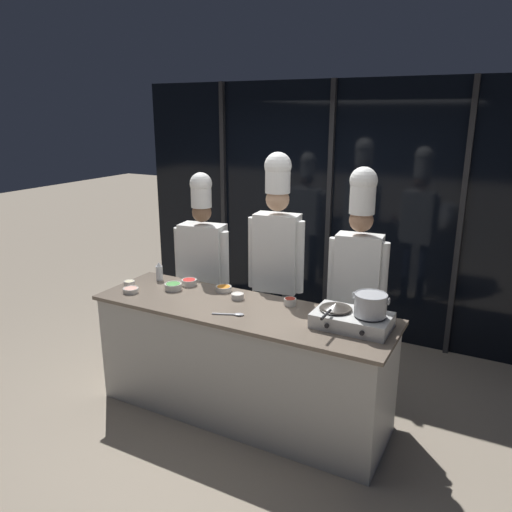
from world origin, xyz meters
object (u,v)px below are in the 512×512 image
object	(u,v)px
portable_stove	(352,320)
prep_bowl_carrots	(224,288)
prep_bowl_shrimp	(131,290)
chef_sous	(277,246)
stock_pot	(371,304)
chef_line	(358,265)
serving_spoon_slotted	(234,314)
chef_head	(203,256)
frying_pan	(336,306)
prep_bowl_onion	(237,296)
squeeze_bottle_clear	(159,272)
prep_bowl_chili_flakes	(290,301)
prep_bowl_scallions	(173,286)
prep_bowl_noodles	(129,284)
prep_bowl_bell_pepper	(189,282)

from	to	relation	value
portable_stove	prep_bowl_carrots	distance (m)	1.19
prep_bowl_shrimp	chef_sous	xyz separation A→B (m)	(0.95, 0.82, 0.30)
stock_pot	chef_sous	world-z (taller)	chef_sous
prep_bowl_shrimp	chef_line	bearing A→B (deg)	25.76
portable_stove	serving_spoon_slotted	xyz separation A→B (m)	(-0.83, -0.21, -0.05)
portable_stove	chef_head	xyz separation A→B (m)	(-1.65, 0.60, 0.08)
frying_pan	stock_pot	size ratio (longest dim) A/B	1.61
prep_bowl_onion	squeeze_bottle_clear	bearing A→B (deg)	174.88
portable_stove	serving_spoon_slotted	world-z (taller)	portable_stove
prep_bowl_chili_flakes	chef_sous	bearing A→B (deg)	126.67
portable_stove	chef_line	bearing A→B (deg)	104.01
stock_pot	prep_bowl_onion	size ratio (longest dim) A/B	2.41
stock_pot	prep_bowl_chili_flakes	world-z (taller)	stock_pot
portable_stove	chef_line	size ratio (longest dim) A/B	0.27
prep_bowl_chili_flakes	prep_bowl_onion	world-z (taller)	prep_bowl_chili_flakes
prep_bowl_carrots	serving_spoon_slotted	bearing A→B (deg)	-49.54
prep_bowl_onion	chef_line	world-z (taller)	chef_line
prep_bowl_chili_flakes	portable_stove	bearing A→B (deg)	-17.08
prep_bowl_shrimp	chef_line	size ratio (longest dim) A/B	0.07
prep_bowl_shrimp	chef_head	bearing A→B (deg)	76.92
stock_pot	prep_bowl_scallions	size ratio (longest dim) A/B	1.70
portable_stove	chef_sous	distance (m)	1.12
prep_bowl_noodles	serving_spoon_slotted	size ratio (longest dim) A/B	0.40
serving_spoon_slotted	prep_bowl_chili_flakes	bearing A→B (deg)	53.57
prep_bowl_scallions	prep_bowl_bell_pepper	size ratio (longest dim) A/B	1.11
chef_head	chef_sous	distance (m)	0.79
frying_pan	serving_spoon_slotted	bearing A→B (deg)	-163.91
prep_bowl_scallions	prep_bowl_chili_flakes	xyz separation A→B (m)	(1.02, 0.15, 0.00)
portable_stove	prep_bowl_noodles	distance (m)	1.95
squeeze_bottle_clear	chef_sous	distance (m)	1.08
frying_pan	prep_bowl_scallions	distance (m)	1.45
prep_bowl_onion	chef_head	bearing A→B (deg)	142.84
chef_sous	chef_line	size ratio (longest dim) A/B	1.04
stock_pot	prep_bowl_scallions	bearing A→B (deg)	179.29
portable_stove	prep_bowl_shrimp	bearing A→B (deg)	-173.77
prep_bowl_noodles	prep_bowl_chili_flakes	xyz separation A→B (m)	(1.39, 0.27, 0.00)
squeeze_bottle_clear	prep_bowl_onion	distance (m)	0.86
frying_pan	prep_bowl_noodles	bearing A→B (deg)	-176.86
frying_pan	prep_bowl_noodles	xyz separation A→B (m)	(-1.82, -0.10, -0.10)
squeeze_bottle_clear	serving_spoon_slotted	size ratio (longest dim) A/B	0.71
portable_stove	stock_pot	bearing A→B (deg)	0.11
frying_pan	chef_line	size ratio (longest dim) A/B	0.20
prep_bowl_noodles	prep_bowl_chili_flakes	distance (m)	1.42
squeeze_bottle_clear	prep_bowl_chili_flakes	distance (m)	1.28
prep_bowl_scallions	chef_line	size ratio (longest dim) A/B	0.07
stock_pot	prep_bowl_shrimp	distance (m)	1.98
prep_bowl_shrimp	prep_bowl_noodles	size ratio (longest dim) A/B	1.40
prep_bowl_scallions	portable_stove	bearing A→B (deg)	-0.77
prep_bowl_bell_pepper	chef_line	size ratio (longest dim) A/B	0.07
prep_bowl_bell_pepper	chef_sous	distance (m)	0.82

